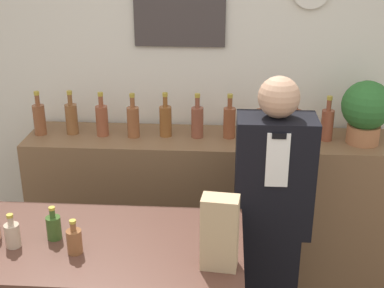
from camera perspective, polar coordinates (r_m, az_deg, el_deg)
name	(u,v)px	position (r m, az deg, el deg)	size (l,w,h in m)	color
back_wall	(202,75)	(3.62, 1.09, 7.38)	(5.20, 0.09, 2.70)	silver
back_shelf	(207,207)	(3.66, 1.66, -6.75)	(2.35, 0.47, 1.02)	brown
shopkeeper	(271,221)	(2.95, 8.43, -8.09)	(0.40, 0.25, 1.60)	black
potted_plant	(366,110)	(3.45, 18.08, 3.51)	(0.30, 0.30, 0.40)	#B27047
paper_bag	(220,233)	(2.21, 2.97, -9.44)	(0.16, 0.11, 0.32)	tan
counter_bottle_2	(12,234)	(2.52, -18.61, -9.12)	(0.07, 0.07, 0.16)	tan
counter_bottle_3	(54,227)	(2.52, -14.53, -8.53)	(0.07, 0.07, 0.16)	#355322
counter_bottle_4	(74,240)	(2.40, -12.43, -10.02)	(0.07, 0.07, 0.16)	brown
shelf_bottle_0	(39,118)	(3.60, -15.98, 2.65)	(0.08, 0.08, 0.29)	brown
shelf_bottle_1	(72,118)	(3.56, -12.73, 2.75)	(0.08, 0.08, 0.29)	brown
shelf_bottle_2	(102,119)	(3.49, -9.58, 2.60)	(0.08, 0.08, 0.29)	brown
shelf_bottle_3	(133,121)	(3.44, -6.29, 2.48)	(0.08, 0.08, 0.29)	brown
shelf_bottle_4	(166,120)	(3.43, -2.84, 2.58)	(0.08, 0.08, 0.29)	brown
shelf_bottle_5	(197,121)	(3.41, 0.57, 2.47)	(0.08, 0.08, 0.29)	brown
shelf_bottle_6	(229,121)	(3.41, 4.01, 2.42)	(0.08, 0.08, 0.29)	brown
shelf_bottle_7	(262,123)	(3.41, 7.46, 2.24)	(0.08, 0.08, 0.29)	brown
shelf_bottle_8	(295,124)	(3.43, 10.88, 2.15)	(0.08, 0.08, 0.29)	brown
shelf_bottle_9	(327,124)	(3.47, 14.22, 2.10)	(0.08, 0.08, 0.29)	brown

